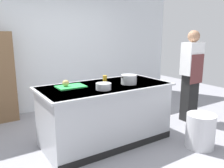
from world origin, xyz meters
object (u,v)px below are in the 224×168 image
Objects in this scene: juice_cup at (105,79)px; person_chef at (191,74)px; onion at (66,83)px; trash_bin at (200,131)px; mixing_bowl at (103,86)px; stock_pot at (129,79)px.

juice_cup is 0.06× the size of person_chef.
onion is 0.19× the size of trash_bin.
person_chef reaches higher than mixing_bowl.
juice_cup is (-0.22, 0.35, -0.02)m from stock_pot.
person_chef is at bearing 0.79° from stock_pot.
mixing_bowl reaches higher than trash_bin.
trash_bin is at bearing -48.05° from stock_pot.
stock_pot is at bearing -58.51° from juice_cup.
mixing_bowl is 0.54m from juice_cup.
mixing_bowl is 2.15× the size of juice_cup.
juice_cup is at bearing 56.70° from mixing_bowl.
stock_pot is at bearing 131.95° from trash_bin.
stock_pot is at bearing 11.14° from mixing_bowl.
person_chef is (2.01, 0.12, -0.03)m from mixing_bowl.
onion is at bearing 134.99° from mixing_bowl.
mixing_bowl is 1.58m from trash_bin.
onion is 2.09m from trash_bin.
person_chef is at bearing 47.11° from trash_bin.
juice_cup reaches higher than mixing_bowl.
person_chef is at bearing -6.45° from onion.
person_chef is (0.77, 0.83, 0.66)m from trash_bin.
juice_cup is 0.20× the size of trash_bin.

